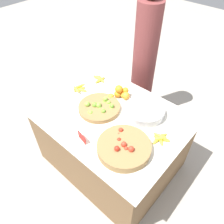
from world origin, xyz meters
The scene contains 11 objects.
ground_plane centered at (0.00, 0.00, 0.00)m, with size 12.00×12.00×0.00m, color #ADA599.
market_table centered at (0.00, 0.00, 0.38)m, with size 1.42×1.11×0.77m.
lime_bowl centered at (-0.15, -0.01, 0.79)m, with size 0.42×0.42×0.09m.
tomato_basket centered at (0.35, -0.24, 0.80)m, with size 0.45×0.45×0.11m.
orange_pile centered at (-0.13, 0.27, 0.82)m, with size 0.20×0.21×0.14m.
metal_bowl centered at (0.22, 0.23, 0.81)m, with size 0.38×0.38×0.09m.
price_sign centered at (0.01, -0.40, 0.81)m, with size 0.11×0.03×0.09m.
banana_bunch_front_center centered at (-0.54, 0.06, 0.79)m, with size 0.16×0.16×0.05m.
banana_bunch_middle_right centered at (-0.51, 0.35, 0.78)m, with size 0.19×0.15×0.04m.
banana_bunch_middle_left centered at (0.51, 0.06, 0.79)m, with size 0.16×0.18×0.05m.
vendor_person centered at (-0.28, 0.91, 0.81)m, with size 0.29×0.29×1.72m.
Camera 1 is at (1.00, -1.13, 2.28)m, focal length 35.00 mm.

